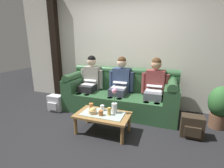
{
  "coord_description": "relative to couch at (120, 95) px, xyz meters",
  "views": [
    {
      "loc": [
        1.02,
        -2.17,
        1.54
      ],
      "look_at": [
        -0.1,
        0.92,
        0.68
      ],
      "focal_mm": 26.13,
      "sensor_mm": 36.0,
      "label": 1
    }
  ],
  "objects": [
    {
      "name": "potted_plant",
      "position": [
        1.9,
        -0.13,
        0.06
      ],
      "size": [
        0.4,
        0.4,
        0.78
      ],
      "color": "brown",
      "rests_on": "ground_plane"
    },
    {
      "name": "cup_near_left",
      "position": [
        -0.27,
        -0.9,
        0.04
      ],
      "size": [
        0.08,
        0.08,
        0.11
      ],
      "primitive_type": "cylinder",
      "color": "#B26633",
      "rests_on": "coffee_table"
    },
    {
      "name": "backpack_left",
      "position": [
        -1.38,
        -0.51,
        -0.19
      ],
      "size": [
        0.32,
        0.25,
        0.35
      ],
      "color": "#B7B7BC",
      "rests_on": "ground_plane"
    },
    {
      "name": "flower_vase",
      "position": [
        0.18,
        -0.9,
        0.17
      ],
      "size": [
        0.1,
        0.1,
        0.44
      ],
      "color": "silver",
      "rests_on": "coffee_table"
    },
    {
      "name": "person_right",
      "position": [
        0.74,
        -0.0,
        0.29
      ],
      "size": [
        0.56,
        0.67,
        1.22
      ],
      "color": "#595B66",
      "rests_on": "ground_plane"
    },
    {
      "name": "couch",
      "position": [
        0.0,
        0.0,
        0.0
      ],
      "size": [
        2.44,
        0.88,
        0.96
      ],
      "color": "#2D5633",
      "rests_on": "ground_plane"
    },
    {
      "name": "backpack_right",
      "position": [
        1.43,
        -0.62,
        -0.19
      ],
      "size": [
        0.35,
        0.26,
        0.36
      ],
      "color": "#2D2319",
      "rests_on": "ground_plane"
    },
    {
      "name": "timber_pillar",
      "position": [
        -1.97,
        0.41,
        1.08
      ],
      "size": [
        0.2,
        0.2,
        2.9
      ],
      "primitive_type": "cube",
      "color": "black",
      "rests_on": "ground_plane"
    },
    {
      "name": "cup_far_left",
      "position": [
        -0.0,
        -1.08,
        0.03
      ],
      "size": [
        0.08,
        0.08,
        0.09
      ],
      "primitive_type": "cylinder",
      "color": "#B26633",
      "rests_on": "coffee_table"
    },
    {
      "name": "back_wall_patterned",
      "position": [
        0.0,
        0.53,
        1.08
      ],
      "size": [
        6.0,
        0.12,
        2.9
      ],
      "primitive_type": "cube",
      "color": "silver",
      "rests_on": "ground_plane"
    },
    {
      "name": "coffee_table",
      "position": [
        0.0,
        -1.0,
        -0.07
      ],
      "size": [
        0.92,
        0.53,
        0.35
      ],
      "color": "olive",
      "rests_on": "ground_plane"
    },
    {
      "name": "person_middle",
      "position": [
        0.0,
        -0.0,
        0.29
      ],
      "size": [
        0.56,
        0.67,
        1.22
      ],
      "color": "#383D4C",
      "rests_on": "ground_plane"
    },
    {
      "name": "snack_bowl",
      "position": [
        -0.16,
        -1.06,
        0.03
      ],
      "size": [
        0.14,
        0.14,
        0.11
      ],
      "color": "tan",
      "rests_on": "coffee_table"
    },
    {
      "name": "person_left",
      "position": [
        -0.74,
        -0.0,
        0.29
      ],
      "size": [
        0.56,
        0.67,
        1.22
      ],
      "color": "#232326",
      "rests_on": "ground_plane"
    },
    {
      "name": "cup_far_center",
      "position": [
        -0.06,
        -0.89,
        0.04
      ],
      "size": [
        0.07,
        0.07,
        0.1
      ],
      "primitive_type": "cylinder",
      "color": "silver",
      "rests_on": "coffee_table"
    },
    {
      "name": "ground_plane",
      "position": [
        0.0,
        -1.17,
        -0.37
      ],
      "size": [
        14.0,
        14.0,
        0.0
      ],
      "primitive_type": "plane",
      "color": "black"
    },
    {
      "name": "cup_near_right",
      "position": [
        0.12,
        -1.01,
        0.05
      ],
      "size": [
        0.06,
        0.06,
        0.13
      ],
      "primitive_type": "cylinder",
      "color": "gold",
      "rests_on": "coffee_table"
    }
  ]
}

